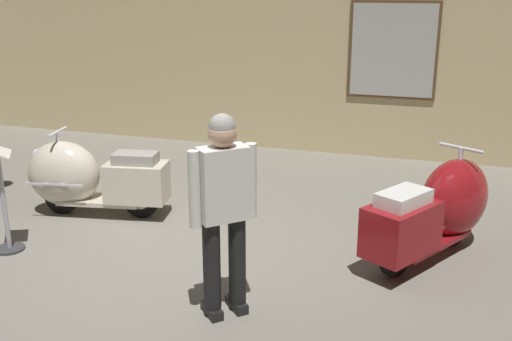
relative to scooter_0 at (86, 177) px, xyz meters
name	(u,v)px	position (x,y,z in m)	size (l,w,h in m)	color
ground_plane	(171,256)	(1.33, -0.70, -0.43)	(60.00, 60.00, 0.00)	slate
showroom_back_wall	(288,35)	(1.34, 3.45, 1.30)	(18.00, 0.24, 3.47)	#CCB784
scooter_0	(86,177)	(0.00, 0.00, 0.00)	(1.61, 0.72, 0.95)	black
scooter_1	(439,208)	(3.71, 0.13, 0.02)	(1.22, 1.66, 1.00)	black
visitor_0	(224,203)	(2.19, -1.50, 0.48)	(0.41, 0.41, 1.58)	black
info_stanchion	(4,207)	(-0.20, -1.05, 0.00)	(0.37, 0.39, 1.05)	#333338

